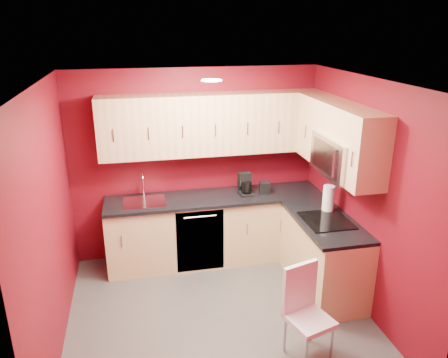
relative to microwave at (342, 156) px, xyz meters
name	(u,v)px	position (x,y,z in m)	size (l,w,h in m)	color
floor	(219,314)	(-1.39, -0.20, -1.66)	(3.20, 3.20, 0.00)	#464441
ceiling	(218,83)	(-1.39, -0.20, 0.84)	(3.20, 3.20, 0.00)	white
wall_back	(196,165)	(-1.39, 1.30, -0.41)	(3.20, 3.20, 0.00)	#630910
wall_front	(262,297)	(-1.39, -1.70, -0.41)	(3.20, 3.20, 0.00)	#630910
wall_left	(49,224)	(-2.99, -0.20, -0.41)	(3.00, 3.00, 0.00)	#630910
wall_right	(365,197)	(0.21, -0.20, -0.41)	(3.00, 3.00, 0.00)	#630910
base_cabinets_back	(215,229)	(-1.19, 1.00, -1.22)	(2.80, 0.60, 0.87)	tan
base_cabinets_right	(323,256)	(-0.09, 0.05, -1.22)	(0.60, 1.30, 0.87)	tan
countertop_back	(215,198)	(-1.19, 0.99, -0.77)	(2.80, 0.63, 0.04)	black
countertop_right	(325,221)	(-0.11, 0.04, -0.77)	(0.63, 1.27, 0.04)	black
upper_cabinets_back	(213,124)	(-1.19, 1.13, 0.17)	(2.80, 0.35, 0.75)	tan
upper_cabinets_right	(336,130)	(0.03, 0.24, 0.23)	(0.35, 1.55, 0.75)	tan
microwave	(342,156)	(0.00, 0.00, 0.00)	(0.42, 0.76, 0.42)	silver
cooktop	(326,220)	(-0.11, 0.00, -0.74)	(0.50, 0.55, 0.01)	black
sink	(144,199)	(-2.09, 1.00, -0.72)	(0.52, 0.42, 0.35)	silver
dishwasher_front	(200,241)	(-1.44, 0.71, -1.22)	(0.60, 0.02, 0.82)	black
downlight	(211,80)	(-1.39, 0.10, 0.82)	(0.20, 0.20, 0.01)	white
coffee_maker	(246,184)	(-0.79, 0.97, -0.61)	(0.17, 0.22, 0.28)	black
napkin_holder	(265,187)	(-0.54, 0.98, -0.68)	(0.13, 0.13, 0.14)	black
paper_towel	(328,199)	(0.02, 0.25, -0.59)	(0.18, 0.18, 0.31)	white
dining_chair	(310,316)	(-0.69, -0.99, -1.20)	(0.37, 0.39, 0.92)	white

